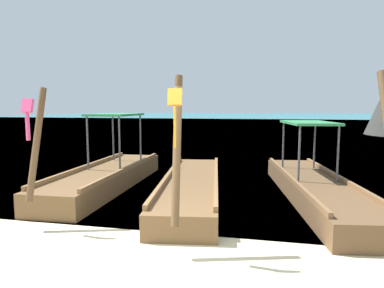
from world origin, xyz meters
The scene contains 5 objects.
ground centered at (0.00, 0.00, 0.00)m, with size 120.00×120.00×0.00m, color beige.
sea_water centered at (0.00, 61.42, 0.00)m, with size 120.00×120.00×0.00m, color #147A89.
longtail_boat_pink_ribbon centered at (-2.58, 4.31, 0.33)m, with size 1.52×6.20×2.55m.
longtail_boat_orange_ribbon centered at (-0.10, 3.87, 0.25)m, with size 2.10×6.49×2.68m.
longtail_boat_green_ribbon centered at (2.80, 4.23, 0.31)m, with size 2.15×6.99×2.71m.
Camera 1 is at (1.66, -4.13, 2.18)m, focal length 32.07 mm.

